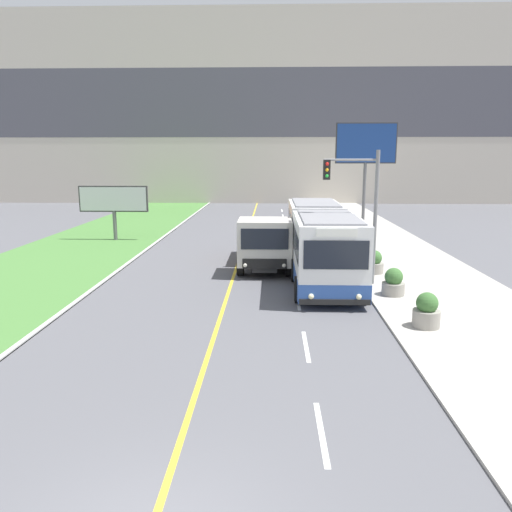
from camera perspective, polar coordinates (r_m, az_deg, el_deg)
lane_marking_centre at (r=10.37m, az=-6.16°, el=-20.04°), size 2.88×140.00×0.01m
apartment_block_background at (r=62.47m, az=0.25°, el=16.27°), size 80.00×8.04×21.55m
city_bus at (r=23.09m, az=7.34°, el=1.71°), size 2.71×11.68×3.10m
dump_truck at (r=23.83m, az=1.07°, el=1.41°), size 2.54×6.79×2.57m
traffic_light_mast at (r=21.10m, az=11.78°, el=6.24°), size 2.28×0.32×5.65m
billboard_large at (r=39.31m, az=12.46°, el=11.99°), size 4.57×0.24×7.87m
billboard_small at (r=33.60m, az=-15.97°, el=6.11°), size 4.45×0.24×3.54m
planter_round_near at (r=16.71m, az=18.91°, el=-6.03°), size 0.85×0.85×1.12m
planter_round_second at (r=20.13m, az=15.43°, el=-2.99°), size 0.88×0.88×1.07m
planter_round_third at (r=23.67m, az=13.35°, el=-0.78°), size 0.87×0.87×1.07m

